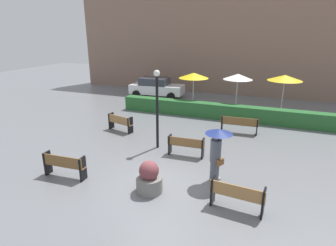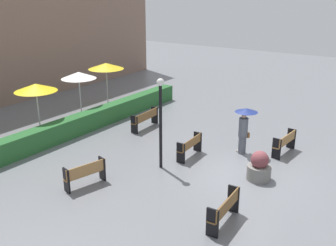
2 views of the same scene
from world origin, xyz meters
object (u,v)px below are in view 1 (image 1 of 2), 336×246
at_px(bench_mid_center, 186,145).
at_px(patio_umbrella_yellow, 194,76).
at_px(bench_near_left, 64,164).
at_px(bench_near_right, 237,195).
at_px(bench_back_row, 239,124).
at_px(lamp_post, 157,101).
at_px(patio_umbrella_yellow_far, 285,78).
at_px(parked_car, 156,87).
at_px(pedestrian_with_umbrella, 217,148).
at_px(planter_pot, 149,179).
at_px(patio_umbrella_white, 238,77).
at_px(bench_far_left, 120,122).

height_order(bench_mid_center, patio_umbrella_yellow, patio_umbrella_yellow).
height_order(bench_near_left, bench_near_right, same).
distance_m(bench_back_row, lamp_post, 4.87).
relative_size(bench_back_row, patio_umbrella_yellow_far, 0.75).
height_order(patio_umbrella_yellow, parked_car, patio_umbrella_yellow).
distance_m(bench_back_row, pedestrian_with_umbrella, 5.34).
bearing_deg(patio_umbrella_yellow, planter_pot, -81.51).
bearing_deg(pedestrian_with_umbrella, bench_near_left, -161.52).
bearing_deg(patio_umbrella_white, lamp_post, -109.52).
relative_size(bench_near_right, patio_umbrella_yellow_far, 0.64).
distance_m(bench_near_left, pedestrian_with_umbrella, 5.50).
distance_m(planter_pot, patio_umbrella_yellow, 10.63).
relative_size(patio_umbrella_yellow, patio_umbrella_white, 0.98).
relative_size(bench_back_row, patio_umbrella_yellow, 0.77).
relative_size(patio_umbrella_white, parked_car, 0.59).
height_order(pedestrian_with_umbrella, patio_umbrella_yellow, patio_umbrella_yellow).
bearing_deg(patio_umbrella_yellow, bench_mid_center, -75.89).
bearing_deg(bench_mid_center, pedestrian_with_umbrella, -45.10).
xyz_separation_m(bench_near_left, patio_umbrella_white, (4.55, 10.79, 1.84)).
xyz_separation_m(bench_near_right, patio_umbrella_yellow_far, (1.18, 11.20, 1.83)).
bearing_deg(bench_near_right, bench_mid_center, 129.63).
xyz_separation_m(bench_back_row, bench_far_left, (-5.95, -1.95, -0.02)).
relative_size(lamp_post, patio_umbrella_yellow_far, 1.40).
height_order(pedestrian_with_umbrella, planter_pot, pedestrian_with_umbrella).
bearing_deg(bench_back_row, lamp_post, -134.82).
distance_m(bench_back_row, patio_umbrella_yellow_far, 5.20).
height_order(bench_far_left, patio_umbrella_yellow_far, patio_umbrella_yellow_far).
relative_size(lamp_post, parked_car, 0.82).
relative_size(bench_far_left, pedestrian_with_umbrella, 0.79).
bearing_deg(patio_umbrella_white, bench_near_left, -112.85).
relative_size(lamp_post, patio_umbrella_yellow, 1.42).
xyz_separation_m(bench_far_left, planter_pot, (3.94, -4.81, -0.03)).
relative_size(bench_near_left, planter_pot, 1.50).
bearing_deg(bench_near_left, patio_umbrella_yellow, 80.77).
height_order(bench_back_row, pedestrian_with_umbrella, pedestrian_with_umbrella).
relative_size(bench_back_row, bench_far_left, 1.22).
height_order(bench_far_left, bench_mid_center, bench_far_left).
bearing_deg(bench_mid_center, bench_near_right, -50.37).
distance_m(lamp_post, patio_umbrella_yellow_far, 9.30).
height_order(bench_far_left, bench_near_right, bench_near_right).
relative_size(bench_back_row, planter_pot, 1.73).
bearing_deg(bench_mid_center, planter_pot, -95.14).
distance_m(bench_far_left, patio_umbrella_white, 7.97).
distance_m(bench_back_row, patio_umbrella_yellow, 5.36).
relative_size(bench_far_left, bench_near_right, 0.96).
distance_m(bench_back_row, bench_mid_center, 4.05).
relative_size(bench_back_row, lamp_post, 0.54).
bearing_deg(patio_umbrella_yellow_far, pedestrian_with_umbrella, -102.37).
bearing_deg(planter_pot, parked_car, 112.51).
bearing_deg(bench_near_left, planter_pot, 4.39).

